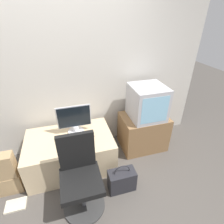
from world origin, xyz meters
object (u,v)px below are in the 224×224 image
at_px(mouse, 93,136).
at_px(book, 16,205).
at_px(main_monitor, 75,120).
at_px(handbag, 122,180).
at_px(keyboard, 77,139).
at_px(office_chair, 81,179).
at_px(cardboard_box_lower, 10,183).
at_px(crt_tv, 147,102).

bearing_deg(mouse, book, -158.70).
distance_m(main_monitor, book, 1.26).
xyz_separation_m(handbag, book, (-1.32, 0.12, -0.14)).
xyz_separation_m(keyboard, book, (-0.84, -0.43, -0.51)).
relative_size(mouse, office_chair, 0.05).
bearing_deg(cardboard_box_lower, book, -71.77).
bearing_deg(main_monitor, crt_tv, -1.38).
height_order(crt_tv, office_chair, crt_tv).
relative_size(main_monitor, office_chair, 0.50).
relative_size(mouse, crt_tv, 0.10).
height_order(mouse, crt_tv, crt_tv).
relative_size(handbag, book, 1.74).
bearing_deg(crt_tv, main_monitor, 178.62).
xyz_separation_m(crt_tv, office_chair, (-1.14, -0.76, -0.43)).
xyz_separation_m(crt_tv, book, (-1.95, -0.58, -0.84)).
relative_size(mouse, handbag, 0.12).
distance_m(main_monitor, office_chair, 0.84).
xyz_separation_m(keyboard, office_chair, (-0.04, -0.61, -0.10)).
bearing_deg(office_chair, main_monitor, 86.91).
relative_size(keyboard, office_chair, 0.31).
bearing_deg(cardboard_box_lower, mouse, 8.02).
bearing_deg(cardboard_box_lower, main_monitor, 20.83).
relative_size(main_monitor, handbag, 1.14).
bearing_deg(cardboard_box_lower, office_chair, -25.94).
distance_m(main_monitor, cardboard_box_lower, 1.15).
bearing_deg(handbag, cardboard_box_lower, 165.02).
bearing_deg(crt_tv, book, -163.46).
xyz_separation_m(mouse, crt_tv, (0.89, 0.17, 0.33)).
xyz_separation_m(keyboard, crt_tv, (1.11, 0.15, 0.33)).
distance_m(keyboard, mouse, 0.22).
bearing_deg(office_chair, handbag, 6.17).
bearing_deg(main_monitor, mouse, -42.17).
height_order(office_chair, handbag, office_chair).
distance_m(crt_tv, office_chair, 1.44).
bearing_deg(cardboard_box_lower, crt_tv, 9.14).
distance_m(main_monitor, crt_tv, 1.11).
xyz_separation_m(cardboard_box_lower, book, (0.08, -0.25, -0.12)).
xyz_separation_m(office_chair, handbag, (0.52, 0.06, -0.27)).
bearing_deg(book, crt_tv, 16.54).
relative_size(main_monitor, book, 1.99).
bearing_deg(main_monitor, keyboard, -92.08).
bearing_deg(crt_tv, office_chair, -146.50).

